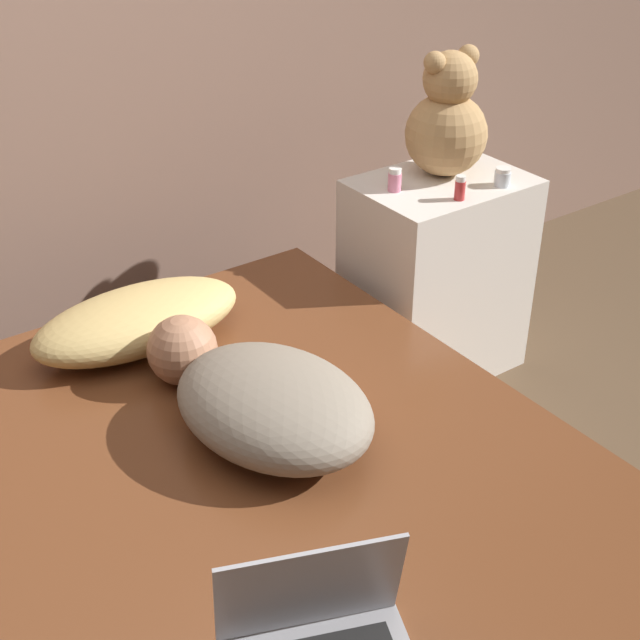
# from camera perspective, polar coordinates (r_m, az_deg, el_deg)

# --- Properties ---
(ground_plane) EXTENTS (12.00, 12.00, 0.00)m
(ground_plane) POSITION_cam_1_polar(r_m,az_deg,el_deg) (2.30, -4.92, -18.58)
(ground_plane) COLOR brown
(bed) EXTENTS (1.58, 1.84, 0.43)m
(bed) POSITION_cam_1_polar(r_m,az_deg,el_deg) (2.15, -5.18, -14.91)
(bed) COLOR brown
(bed) RESTS_ON ground_plane
(nightstand) EXTENTS (0.54, 0.39, 0.69)m
(nightstand) POSITION_cam_1_polar(r_m,az_deg,el_deg) (2.99, 7.41, 2.74)
(nightstand) COLOR silver
(nightstand) RESTS_ON ground_plane
(pillow) EXTENTS (0.59, 0.30, 0.15)m
(pillow) POSITION_cam_1_polar(r_m,az_deg,el_deg) (2.47, -11.58, -0.01)
(pillow) COLOR tan
(pillow) RESTS_ON bed
(person_lying) EXTENTS (0.48, 0.72, 0.19)m
(person_lying) POSITION_cam_1_polar(r_m,az_deg,el_deg) (2.10, -3.78, -4.92)
(person_lying) COLOR gray
(person_lying) RESTS_ON bed
(teddy_bear) EXTENTS (0.26, 0.26, 0.40)m
(teddy_bear) POSITION_cam_1_polar(r_m,az_deg,el_deg) (2.84, 8.13, 12.49)
(teddy_bear) COLOR tan
(teddy_bear) RESTS_ON nightstand
(bottle_red) EXTENTS (0.03, 0.03, 0.08)m
(bottle_red) POSITION_cam_1_polar(r_m,az_deg,el_deg) (2.70, 8.95, 8.34)
(bottle_red) COLOR #B72D2D
(bottle_red) RESTS_ON nightstand
(bottle_clear) EXTENTS (0.05, 0.05, 0.06)m
(bottle_clear) POSITION_cam_1_polar(r_m,az_deg,el_deg) (2.83, 11.61, 8.96)
(bottle_clear) COLOR silver
(bottle_clear) RESTS_ON nightstand
(bottle_pink) EXTENTS (0.04, 0.04, 0.07)m
(bottle_pink) POSITION_cam_1_polar(r_m,az_deg,el_deg) (2.74, 4.81, 8.94)
(bottle_pink) COLOR pink
(bottle_pink) RESTS_ON nightstand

